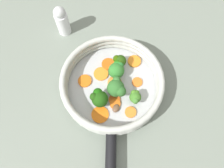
{
  "coord_description": "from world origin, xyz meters",
  "views": [
    {
      "loc": [
        -0.04,
        -0.23,
        0.58
      ],
      "look_at": [
        0.0,
        0.0,
        0.03
      ],
      "focal_mm": 35.0,
      "sensor_mm": 36.0,
      "label": 1
    }
  ],
  "objects_px": {
    "carrot_slice_1": "(117,103)",
    "carrot_slice_4": "(131,112)",
    "carrot_slice_5": "(85,81)",
    "carrot_slice_9": "(137,82)",
    "broccoli_floret_2": "(120,61)",
    "broccoli_floret_0": "(117,69)",
    "salt_shaker": "(62,21)",
    "carrot_slice_7": "(101,74)",
    "broccoli_floret_3": "(99,97)",
    "carrot_slice_0": "(115,83)",
    "carrot_slice_6": "(115,100)",
    "broccoli_floret_4": "(117,88)",
    "carrot_slice_8": "(100,115)",
    "broccoli_floret_1": "(135,97)",
    "carrot_slice_3": "(134,61)",
    "mushroom_piece_0": "(116,108)",
    "skillet": "(112,87)",
    "carrot_slice_2": "(110,64)"
  },
  "relations": [
    {
      "from": "carrot_slice_1",
      "to": "carrot_slice_4",
      "type": "height_order",
      "value": "same"
    },
    {
      "from": "carrot_slice_4",
      "to": "carrot_slice_5",
      "type": "xyz_separation_m",
      "value": [
        -0.11,
        0.11,
        0.0
      ]
    },
    {
      "from": "carrot_slice_9",
      "to": "broccoli_floret_2",
      "type": "height_order",
      "value": "broccoli_floret_2"
    },
    {
      "from": "broccoli_floret_0",
      "to": "salt_shaker",
      "type": "xyz_separation_m",
      "value": [
        -0.14,
        0.18,
        0.01
      ]
    },
    {
      "from": "carrot_slice_7",
      "to": "broccoli_floret_3",
      "type": "distance_m",
      "value": 0.09
    },
    {
      "from": "carrot_slice_0",
      "to": "carrot_slice_6",
      "type": "height_order",
      "value": "carrot_slice_0"
    },
    {
      "from": "carrot_slice_9",
      "to": "broccoli_floret_4",
      "type": "distance_m",
      "value": 0.07
    },
    {
      "from": "broccoli_floret_2",
      "to": "salt_shaker",
      "type": "height_order",
      "value": "salt_shaker"
    },
    {
      "from": "carrot_slice_8",
      "to": "broccoli_floret_1",
      "type": "distance_m",
      "value": 0.1
    },
    {
      "from": "carrot_slice_0",
      "to": "broccoli_floret_4",
      "type": "height_order",
      "value": "broccoli_floret_4"
    },
    {
      "from": "carrot_slice_3",
      "to": "carrot_slice_4",
      "type": "relative_size",
      "value": 1.25
    },
    {
      "from": "mushroom_piece_0",
      "to": "salt_shaker",
      "type": "relative_size",
      "value": 0.23
    },
    {
      "from": "carrot_slice_3",
      "to": "broccoli_floret_2",
      "type": "xyz_separation_m",
      "value": [
        -0.05,
        -0.01,
        0.03
      ]
    },
    {
      "from": "carrot_slice_6",
      "to": "mushroom_piece_0",
      "type": "bearing_deg",
      "value": -92.71
    },
    {
      "from": "skillet",
      "to": "carrot_slice_9",
      "type": "relative_size",
      "value": 8.86
    },
    {
      "from": "carrot_slice_3",
      "to": "broccoli_floret_4",
      "type": "bearing_deg",
      "value": -127.62
    },
    {
      "from": "skillet",
      "to": "broccoli_floret_1",
      "type": "distance_m",
      "value": 0.08
    },
    {
      "from": "carrot_slice_2",
      "to": "salt_shaker",
      "type": "height_order",
      "value": "salt_shaker"
    },
    {
      "from": "carrot_slice_0",
      "to": "broccoli_floret_4",
      "type": "xyz_separation_m",
      "value": [
        0.0,
        -0.03,
        0.03
      ]
    },
    {
      "from": "carrot_slice_0",
      "to": "broccoli_floret_3",
      "type": "height_order",
      "value": "broccoli_floret_3"
    },
    {
      "from": "carrot_slice_7",
      "to": "mushroom_piece_0",
      "type": "bearing_deg",
      "value": -76.75
    },
    {
      "from": "mushroom_piece_0",
      "to": "salt_shaker",
      "type": "distance_m",
      "value": 0.31
    },
    {
      "from": "salt_shaker",
      "to": "carrot_slice_2",
      "type": "bearing_deg",
      "value": -51.0
    },
    {
      "from": "broccoli_floret_0",
      "to": "broccoli_floret_4",
      "type": "distance_m",
      "value": 0.06
    },
    {
      "from": "carrot_slice_6",
      "to": "salt_shaker",
      "type": "bearing_deg",
      "value": 114.58
    },
    {
      "from": "carrot_slice_1",
      "to": "carrot_slice_6",
      "type": "xyz_separation_m",
      "value": [
        -0.0,
        0.01,
        -0.0
      ]
    },
    {
      "from": "carrot_slice_2",
      "to": "broccoli_floret_2",
      "type": "bearing_deg",
      "value": -20.11
    },
    {
      "from": "carrot_slice_3",
      "to": "carrot_slice_4",
      "type": "height_order",
      "value": "carrot_slice_3"
    },
    {
      "from": "broccoli_floret_0",
      "to": "carrot_slice_3",
      "type": "bearing_deg",
      "value": 27.27
    },
    {
      "from": "carrot_slice_5",
      "to": "carrot_slice_8",
      "type": "distance_m",
      "value": 0.11
    },
    {
      "from": "carrot_slice_8",
      "to": "broccoli_floret_1",
      "type": "bearing_deg",
      "value": 15.07
    },
    {
      "from": "carrot_slice_1",
      "to": "salt_shaker",
      "type": "relative_size",
      "value": 0.28
    },
    {
      "from": "carrot_slice_2",
      "to": "carrot_slice_6",
      "type": "distance_m",
      "value": 0.11
    },
    {
      "from": "carrot_slice_7",
      "to": "carrot_slice_9",
      "type": "relative_size",
      "value": 1.42
    },
    {
      "from": "broccoli_floret_0",
      "to": "broccoli_floret_1",
      "type": "height_order",
      "value": "broccoli_floret_0"
    },
    {
      "from": "broccoli_floret_1",
      "to": "salt_shaker",
      "type": "relative_size",
      "value": 0.37
    },
    {
      "from": "carrot_slice_4",
      "to": "broccoli_floret_3",
      "type": "height_order",
      "value": "broccoli_floret_3"
    },
    {
      "from": "carrot_slice_5",
      "to": "carrot_slice_8",
      "type": "bearing_deg",
      "value": -74.18
    },
    {
      "from": "carrot_slice_0",
      "to": "carrot_slice_8",
      "type": "xyz_separation_m",
      "value": [
        -0.05,
        -0.08,
        -0.0
      ]
    },
    {
      "from": "carrot_slice_2",
      "to": "broccoli_floret_4",
      "type": "distance_m",
      "value": 0.09
    },
    {
      "from": "carrot_slice_5",
      "to": "carrot_slice_9",
      "type": "relative_size",
      "value": 1.29
    },
    {
      "from": "carrot_slice_0",
      "to": "carrot_slice_9",
      "type": "height_order",
      "value": "carrot_slice_0"
    },
    {
      "from": "broccoli_floret_3",
      "to": "carrot_slice_1",
      "type": "bearing_deg",
      "value": -18.75
    },
    {
      "from": "mushroom_piece_0",
      "to": "carrot_slice_5",
      "type": "bearing_deg",
      "value": 128.27
    },
    {
      "from": "carrot_slice_7",
      "to": "broccoli_floret_2",
      "type": "bearing_deg",
      "value": 17.15
    },
    {
      "from": "carrot_slice_0",
      "to": "carrot_slice_8",
      "type": "height_order",
      "value": "carrot_slice_0"
    },
    {
      "from": "skillet",
      "to": "carrot_slice_9",
      "type": "height_order",
      "value": "carrot_slice_9"
    },
    {
      "from": "mushroom_piece_0",
      "to": "broccoli_floret_4",
      "type": "bearing_deg",
      "value": 77.99
    },
    {
      "from": "skillet",
      "to": "broccoli_floret_3",
      "type": "height_order",
      "value": "broccoli_floret_3"
    },
    {
      "from": "broccoli_floret_2",
      "to": "broccoli_floret_4",
      "type": "height_order",
      "value": "broccoli_floret_4"
    }
  ]
}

